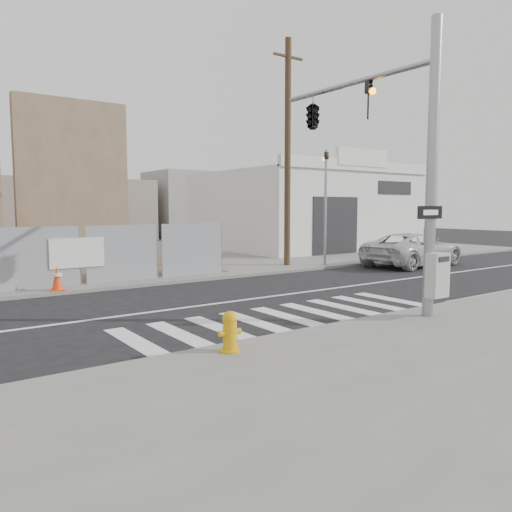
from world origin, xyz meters
TOP-DOWN VIEW (x-y plane):
  - ground at (0.00, 0.00)m, footprint 100.00×100.00m
  - sidewalk_far at (0.00, 14.00)m, footprint 50.00×20.00m
  - signal_pole at (2.49, -2.05)m, footprint 0.96×5.87m
  - far_signal_pole at (8.00, 4.60)m, footprint 0.16×0.20m
  - concrete_wall_right at (-0.50, 14.08)m, footprint 5.50×1.30m
  - auto_shop at (14.00, 12.97)m, footprint 12.00×10.20m
  - utility_pole_right at (6.50, 5.50)m, footprint 1.60×0.28m
  - fire_hydrant at (-3.01, -4.55)m, footprint 0.46×0.43m
  - suv at (11.76, 2.60)m, footprint 5.74×3.00m
  - traffic_cone_d at (-3.85, 4.22)m, footprint 0.45×0.45m

SIDE VIEW (x-z plane):
  - ground at x=0.00m, z-range 0.00..0.00m
  - sidewalk_far at x=0.00m, z-range 0.00..0.12m
  - fire_hydrant at x=-3.01m, z-range 0.12..0.86m
  - traffic_cone_d at x=-3.85m, z-range 0.11..0.90m
  - suv at x=11.76m, z-range 0.00..1.54m
  - auto_shop at x=14.00m, z-range -0.44..5.51m
  - concrete_wall_right at x=-0.50m, z-range -0.62..7.38m
  - far_signal_pole at x=8.00m, z-range 0.68..6.28m
  - signal_pole at x=2.49m, z-range 1.28..8.28m
  - utility_pole_right at x=6.50m, z-range 0.20..10.20m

